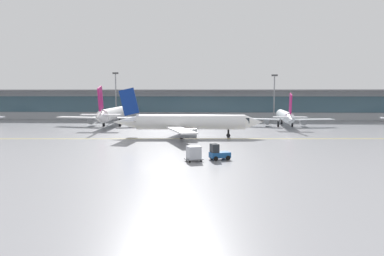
{
  "coord_description": "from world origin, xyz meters",
  "views": [
    {
      "loc": [
        5.43,
        -43.09,
        8.73
      ],
      "look_at": [
        2.51,
        16.94,
        3.0
      ],
      "focal_mm": 35.02,
      "sensor_mm": 36.0,
      "label": 1
    }
  ],
  "objects_px": {
    "baggage_tug": "(218,153)",
    "apron_light_mast_1": "(116,94)",
    "cargo_dolly_lead": "(194,153)",
    "gate_airplane_2": "(285,116)",
    "apron_light_mast_2": "(274,96)",
    "gate_airplane_1": "(113,114)",
    "taxiing_regional_jet": "(189,123)"
  },
  "relations": [
    {
      "from": "baggage_tug",
      "to": "apron_light_mast_1",
      "type": "bearing_deg",
      "value": 93.37
    },
    {
      "from": "cargo_dolly_lead",
      "to": "apron_light_mast_1",
      "type": "relative_size",
      "value": 0.17
    },
    {
      "from": "gate_airplane_2",
      "to": "apron_light_mast_1",
      "type": "distance_m",
      "value": 51.63
    },
    {
      "from": "cargo_dolly_lead",
      "to": "apron_light_mast_1",
      "type": "xyz_separation_m",
      "value": [
        -27.03,
        67.54,
        7.06
      ]
    },
    {
      "from": "apron_light_mast_1",
      "to": "apron_light_mast_2",
      "type": "xyz_separation_m",
      "value": [
        48.17,
        -1.3,
        -0.41
      ]
    },
    {
      "from": "gate_airplane_1",
      "to": "cargo_dolly_lead",
      "type": "xyz_separation_m",
      "value": [
        23.26,
        -49.22,
        -2.02
      ]
    },
    {
      "from": "taxiing_regional_jet",
      "to": "apron_light_mast_1",
      "type": "xyz_separation_m",
      "value": [
        -24.94,
        42.42,
        5.21
      ]
    },
    {
      "from": "apron_light_mast_1",
      "to": "gate_airplane_1",
      "type": "bearing_deg",
      "value": -78.36
    },
    {
      "from": "cargo_dolly_lead",
      "to": "apron_light_mast_1",
      "type": "height_order",
      "value": "apron_light_mast_1"
    },
    {
      "from": "baggage_tug",
      "to": "gate_airplane_1",
      "type": "bearing_deg",
      "value": 97.71
    },
    {
      "from": "gate_airplane_2",
      "to": "apron_light_mast_1",
      "type": "height_order",
      "value": "apron_light_mast_1"
    },
    {
      "from": "cargo_dolly_lead",
      "to": "gate_airplane_2",
      "type": "bearing_deg",
      "value": 45.94
    },
    {
      "from": "gate_airplane_1",
      "to": "taxiing_regional_jet",
      "type": "relative_size",
      "value": 1.06
    },
    {
      "from": "gate_airplane_1",
      "to": "cargo_dolly_lead",
      "type": "bearing_deg",
      "value": -156.68
    },
    {
      "from": "taxiing_regional_jet",
      "to": "gate_airplane_1",
      "type": "bearing_deg",
      "value": 128.41
    },
    {
      "from": "baggage_tug",
      "to": "apron_light_mast_1",
      "type": "xyz_separation_m",
      "value": [
        -30.16,
        66.33,
        7.22
      ]
    },
    {
      "from": "gate_airplane_2",
      "to": "cargo_dolly_lead",
      "type": "height_order",
      "value": "gate_airplane_2"
    },
    {
      "from": "gate_airplane_2",
      "to": "apron_light_mast_1",
      "type": "xyz_separation_m",
      "value": [
        -48.26,
        17.47,
        5.52
      ]
    },
    {
      "from": "apron_light_mast_2",
      "to": "cargo_dolly_lead",
      "type": "bearing_deg",
      "value": -107.7
    },
    {
      "from": "gate_airplane_1",
      "to": "taxiing_regional_jet",
      "type": "xyz_separation_m",
      "value": [
        21.17,
        -24.1,
        -0.18
      ]
    },
    {
      "from": "apron_light_mast_2",
      "to": "gate_airplane_1",
      "type": "bearing_deg",
      "value": -159.03
    },
    {
      "from": "taxiing_regional_jet",
      "to": "baggage_tug",
      "type": "xyz_separation_m",
      "value": [
        5.21,
        -23.92,
        -2.01
      ]
    },
    {
      "from": "gate_airplane_1",
      "to": "gate_airplane_2",
      "type": "relative_size",
      "value": 1.19
    },
    {
      "from": "baggage_tug",
      "to": "taxiing_regional_jet",
      "type": "bearing_deg",
      "value": 81.22
    },
    {
      "from": "gate_airplane_2",
      "to": "apron_light_mast_1",
      "type": "bearing_deg",
      "value": 74.56
    },
    {
      "from": "gate_airplane_2",
      "to": "cargo_dolly_lead",
      "type": "bearing_deg",
      "value": 161.48
    },
    {
      "from": "gate_airplane_2",
      "to": "taxiing_regional_jet",
      "type": "bearing_deg",
      "value": 141.39
    },
    {
      "from": "gate_airplane_2",
      "to": "taxiing_regional_jet",
      "type": "relative_size",
      "value": 0.89
    },
    {
      "from": "baggage_tug",
      "to": "cargo_dolly_lead",
      "type": "distance_m",
      "value": 3.35
    },
    {
      "from": "baggage_tug",
      "to": "cargo_dolly_lead",
      "type": "xyz_separation_m",
      "value": [
        -3.13,
        -1.21,
        0.16
      ]
    },
    {
      "from": "gate_airplane_2",
      "to": "taxiing_regional_jet",
      "type": "distance_m",
      "value": 34.15
    },
    {
      "from": "taxiing_regional_jet",
      "to": "gate_airplane_2",
      "type": "bearing_deg",
      "value": 44.03
    }
  ]
}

